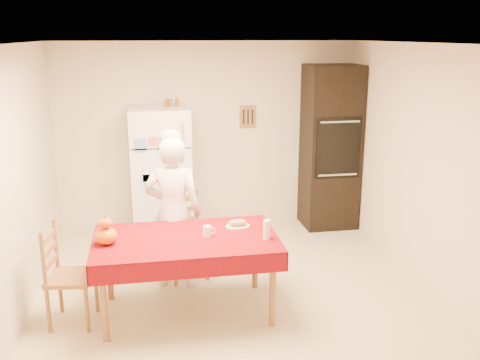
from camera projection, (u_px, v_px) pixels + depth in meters
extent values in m
plane|color=beige|center=(236.00, 298.00, 5.41)|extent=(4.50, 4.50, 0.00)
cube|color=beige|center=(208.00, 136.00, 7.22)|extent=(4.00, 0.02, 2.50)
cube|color=beige|center=(303.00, 284.00, 2.95)|extent=(4.00, 0.02, 2.50)
cube|color=beige|center=(14.00, 189.00, 4.75)|extent=(0.02, 4.50, 2.50)
cube|color=beige|center=(429.00, 170.00, 5.42)|extent=(0.02, 4.50, 2.50)
cube|color=white|center=(235.00, 44.00, 4.75)|extent=(4.00, 4.50, 0.02)
cube|color=brown|center=(248.00, 117.00, 7.23)|extent=(0.22, 0.02, 0.30)
cube|color=white|center=(161.00, 174.00, 6.86)|extent=(0.75, 0.70, 1.70)
cube|color=silver|center=(182.00, 132.00, 6.40)|extent=(0.03, 0.03, 0.25)
cube|color=silver|center=(184.00, 192.00, 6.60)|extent=(0.03, 0.03, 0.60)
cube|color=black|center=(330.00, 147.00, 7.23)|extent=(0.70, 0.60, 2.20)
cube|color=black|center=(338.00, 148.00, 6.92)|extent=(0.59, 0.02, 0.80)
cylinder|color=brown|center=(104.00, 304.00, 4.56)|extent=(0.06, 0.06, 0.71)
cylinder|color=brown|center=(109.00, 266.00, 5.30)|extent=(0.06, 0.06, 0.71)
cylinder|color=brown|center=(273.00, 290.00, 4.81)|extent=(0.06, 0.06, 0.71)
cylinder|color=brown|center=(255.00, 256.00, 5.55)|extent=(0.06, 0.06, 0.71)
cube|color=brown|center=(186.00, 241.00, 4.95)|extent=(1.60, 0.90, 0.04)
cube|color=#560408|center=(186.00, 238.00, 4.95)|extent=(1.70, 1.00, 0.01)
cylinder|color=brown|center=(175.00, 267.00, 5.62)|extent=(0.04, 0.04, 0.43)
cylinder|color=brown|center=(167.00, 255.00, 5.92)|extent=(0.04, 0.04, 0.43)
cylinder|color=brown|center=(208.00, 261.00, 5.76)|extent=(0.04, 0.04, 0.43)
cylinder|color=brown|center=(198.00, 250.00, 6.06)|extent=(0.04, 0.04, 0.43)
cube|color=brown|center=(186.00, 238.00, 5.78)|extent=(0.50, 0.48, 0.04)
cube|color=brown|center=(181.00, 212.00, 5.86)|extent=(0.36, 0.11, 0.50)
cylinder|color=brown|center=(87.00, 310.00, 4.74)|extent=(0.04, 0.04, 0.43)
cylinder|color=brown|center=(48.00, 311.00, 4.73)|extent=(0.04, 0.04, 0.43)
cylinder|color=brown|center=(96.00, 291.00, 5.09)|extent=(0.04, 0.04, 0.43)
cylinder|color=brown|center=(60.00, 292.00, 5.08)|extent=(0.04, 0.04, 0.43)
cube|color=brown|center=(71.00, 277.00, 4.85)|extent=(0.46, 0.47, 0.04)
cube|color=brown|center=(50.00, 252.00, 4.78)|extent=(0.08, 0.36, 0.50)
imported|color=silver|center=(174.00, 213.00, 5.49)|extent=(0.67, 0.52, 1.62)
cylinder|color=white|center=(207.00, 231.00, 4.96)|extent=(0.08, 0.08, 0.10)
ellipsoid|color=#D23E04|center=(106.00, 236.00, 4.78)|extent=(0.20, 0.20, 0.15)
ellipsoid|color=#E43905|center=(105.00, 223.00, 4.74)|extent=(0.12, 0.12, 0.09)
cylinder|color=white|center=(267.00, 229.00, 4.90)|extent=(0.07, 0.07, 0.18)
cylinder|color=silver|center=(238.00, 226.00, 5.21)|extent=(0.24, 0.24, 0.02)
ellipsoid|color=#9E7A4E|center=(238.00, 222.00, 5.19)|extent=(0.18, 0.10, 0.06)
cylinder|color=brown|center=(167.00, 103.00, 6.69)|extent=(0.05, 0.05, 0.10)
cylinder|color=brown|center=(170.00, 103.00, 6.70)|extent=(0.05, 0.05, 0.10)
cylinder|color=brown|center=(177.00, 103.00, 6.71)|extent=(0.05, 0.05, 0.10)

